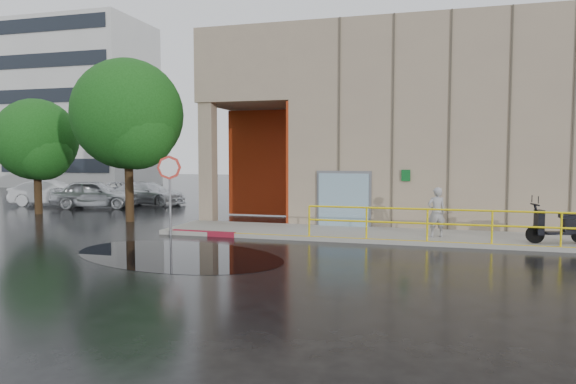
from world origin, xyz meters
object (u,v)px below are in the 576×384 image
object	(u,v)px
car_b	(51,193)
car_c	(148,193)
tree_far	(38,143)
tree_near	(130,118)
stop_sign	(169,178)
red_curb	(203,233)
scooter	(559,216)
car_a	(95,194)
person	(436,212)

from	to	relation	value
car_b	car_c	world-z (taller)	car_b
car_b	tree_far	xyz separation A→B (m)	(2.52, -3.77, 2.74)
tree_near	stop_sign	bearing A→B (deg)	-40.97
stop_sign	red_curb	distance (m)	2.29
scooter	tree_near	world-z (taller)	tree_near
car_c	car_b	bearing A→B (deg)	116.61
red_curb	car_a	distance (m)	12.26
person	tree_near	distance (m)	13.09
tree_near	car_a	bearing A→B (deg)	138.23
scooter	tree_near	xyz separation A→B (m)	(-16.08, 2.15, 3.41)
stop_sign	tree_far	distance (m)	10.42
person	car_c	size ratio (longest dim) A/B	0.36
car_a	tree_far	size ratio (longest dim) A/B	0.81
car_a	tree_near	distance (m)	7.82
scooter	red_curb	xyz separation A→B (m)	(-11.48, -0.61, -0.90)
red_curb	car_c	world-z (taller)	car_c
scooter	car_a	size ratio (longest dim) A/B	0.43
person	tree_far	bearing A→B (deg)	-29.51
person	tree_far	distance (m)	18.88
stop_sign	car_a	xyz separation A→B (m)	(-8.58, 7.58, -1.27)
car_c	tree_far	bearing A→B (deg)	161.68
car_a	car_b	size ratio (longest dim) A/B	1.04
tree_near	car_c	bearing A→B (deg)	115.83
scooter	car_a	distance (m)	22.30
person	tree_far	xyz separation A→B (m)	(-18.43, 3.23, 2.48)
car_c	tree_far	distance (m)	6.86
red_curb	tree_near	bearing A→B (deg)	149.03
scooter	stop_sign	bearing A→B (deg)	172.26
person	car_b	size ratio (longest dim) A/B	0.38
car_c	stop_sign	bearing A→B (deg)	-140.92
red_curb	person	bearing A→B (deg)	6.84
person	tree_near	world-z (taller)	tree_near
person	scooter	distance (m)	3.60
person	car_b	xyz separation A→B (m)	(-20.96, 6.99, -0.26)
car_a	tree_near	world-z (taller)	tree_near
tree_far	car_c	bearing A→B (deg)	66.80
person	stop_sign	distance (m)	9.22
person	stop_sign	world-z (taller)	stop_sign
tree_near	tree_far	xyz separation A→B (m)	(-5.93, 1.41, -0.95)
tree_far	tree_near	bearing A→B (deg)	-13.37
person	scooter	xyz separation A→B (m)	(3.58, -0.34, 0.02)
car_a	tree_near	bearing A→B (deg)	-146.92
scooter	stop_sign	distance (m)	12.73
red_curb	car_b	bearing A→B (deg)	148.70
person	scooter	size ratio (longest dim) A/B	0.85
car_a	tree_far	distance (m)	4.25
scooter	car_b	bearing A→B (deg)	151.94
car_c	person	bearing A→B (deg)	-114.48
scooter	red_curb	bearing A→B (deg)	171.61
stop_sign	tree_far	size ratio (longest dim) A/B	0.51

